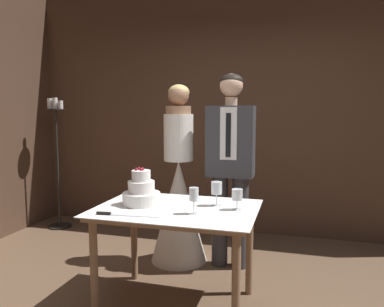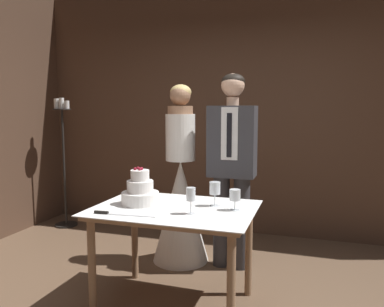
{
  "view_description": "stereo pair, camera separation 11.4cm",
  "coord_description": "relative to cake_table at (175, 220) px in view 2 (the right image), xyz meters",
  "views": [
    {
      "loc": [
        0.62,
        -2.23,
        1.46
      ],
      "look_at": [
        -0.22,
        0.71,
        1.1
      ],
      "focal_mm": 35.0,
      "sensor_mm": 36.0,
      "label": 1
    },
    {
      "loc": [
        0.73,
        -2.2,
        1.46
      ],
      "look_at": [
        -0.22,
        0.71,
        1.1
      ],
      "focal_mm": 35.0,
      "sensor_mm": 36.0,
      "label": 2
    }
  ],
  "objects": [
    {
      "name": "groom",
      "position": [
        0.25,
        0.83,
        0.35
      ],
      "size": [
        0.42,
        0.25,
        1.79
      ],
      "color": "#38383D",
      "rests_on": "ground_plane"
    },
    {
      "name": "wine_glass_near",
      "position": [
        0.43,
        0.06,
        0.2
      ],
      "size": [
        0.08,
        0.08,
        0.15
      ],
      "color": "silver",
      "rests_on": "cake_table"
    },
    {
      "name": "tiered_cake",
      "position": [
        -0.28,
        0.02,
        0.19
      ],
      "size": [
        0.28,
        0.28,
        0.28
      ],
      "color": "white",
      "rests_on": "cake_table"
    },
    {
      "name": "wine_glass_middle",
      "position": [
        0.27,
        0.14,
        0.22
      ],
      "size": [
        0.08,
        0.08,
        0.18
      ],
      "color": "silver",
      "rests_on": "cake_table"
    },
    {
      "name": "wine_glass_far",
      "position": [
        0.17,
        -0.12,
        0.22
      ],
      "size": [
        0.06,
        0.06,
        0.18
      ],
      "color": "silver",
      "rests_on": "cake_table"
    },
    {
      "name": "cake_table",
      "position": [
        0.0,
        0.0,
        0.0
      ],
      "size": [
        1.17,
        0.84,
        0.75
      ],
      "color": "#8E6B4C",
      "rests_on": "ground_plane"
    },
    {
      "name": "bride",
      "position": [
        -0.25,
        0.83,
        -0.04
      ],
      "size": [
        0.54,
        0.54,
        1.7
      ],
      "color": "white",
      "rests_on": "ground_plane"
    },
    {
      "name": "wall_back",
      "position": [
        0.22,
        1.92,
        0.81
      ],
      "size": [
        5.48,
        0.12,
        2.93
      ],
      "primitive_type": "cube",
      "color": "#513828",
      "rests_on": "ground_plane"
    },
    {
      "name": "cake_knife",
      "position": [
        -0.34,
        -0.3,
        0.1
      ],
      "size": [
        0.44,
        0.07,
        0.02
      ],
      "rotation": [
        0.0,
        0.0,
        0.1
      ],
      "color": "silver",
      "rests_on": "cake_table"
    },
    {
      "name": "candle_stand",
      "position": [
        -2.02,
        1.42,
        0.16
      ],
      "size": [
        0.28,
        0.28,
        1.61
      ],
      "color": "black",
      "rests_on": "ground_plane"
    }
  ]
}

